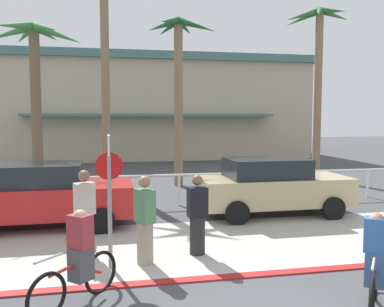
{
  "coord_description": "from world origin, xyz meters",
  "views": [
    {
      "loc": [
        -2.28,
        -4.87,
        2.91
      ],
      "look_at": [
        -0.07,
        6.0,
        1.92
      ],
      "focal_mm": 39.2,
      "sensor_mm": 36.0,
      "label": 1
    }
  ],
  "objects_px": {
    "palm_tree_2": "(105,33)",
    "palm_tree_3": "(179,64)",
    "palm_tree_1": "(34,67)",
    "pedestrian_0": "(85,215)",
    "stop_sign_bike_lane": "(109,182)",
    "cyclist_red_1": "(79,259)",
    "car_tan_2": "(272,186)",
    "pedestrian_1": "(145,224)",
    "pedestrian_2": "(197,218)",
    "palm_tree_4": "(318,56)",
    "cyclist_black_0": "(375,264)",
    "car_red_1": "(44,195)"
  },
  "relations": [
    {
      "from": "palm_tree_4",
      "to": "pedestrian_2",
      "type": "bearing_deg",
      "value": -128.63
    },
    {
      "from": "palm_tree_3",
      "to": "cyclist_red_1",
      "type": "distance_m",
      "value": 12.09
    },
    {
      "from": "car_red_1",
      "to": "pedestrian_0",
      "type": "xyz_separation_m",
      "value": [
        1.14,
        -2.39,
        -0.03
      ]
    },
    {
      "from": "palm_tree_2",
      "to": "pedestrian_2",
      "type": "bearing_deg",
      "value": -79.52
    },
    {
      "from": "car_tan_2",
      "to": "cyclist_red_1",
      "type": "bearing_deg",
      "value": -136.58
    },
    {
      "from": "palm_tree_1",
      "to": "car_tan_2",
      "type": "bearing_deg",
      "value": -29.87
    },
    {
      "from": "palm_tree_1",
      "to": "palm_tree_2",
      "type": "distance_m",
      "value": 4.09
    },
    {
      "from": "cyclist_red_1",
      "to": "pedestrian_1",
      "type": "bearing_deg",
      "value": 52.08
    },
    {
      "from": "pedestrian_1",
      "to": "pedestrian_2",
      "type": "xyz_separation_m",
      "value": [
        1.13,
        0.37,
        -0.03
      ]
    },
    {
      "from": "palm_tree_4",
      "to": "cyclist_black_0",
      "type": "bearing_deg",
      "value": -114.19
    },
    {
      "from": "pedestrian_2",
      "to": "pedestrian_1",
      "type": "bearing_deg",
      "value": -162.0
    },
    {
      "from": "stop_sign_bike_lane",
      "to": "pedestrian_2",
      "type": "xyz_separation_m",
      "value": [
        1.8,
        0.44,
        -0.89
      ]
    },
    {
      "from": "palm_tree_4",
      "to": "cyclist_black_0",
      "type": "distance_m",
      "value": 14.84
    },
    {
      "from": "pedestrian_0",
      "to": "pedestrian_2",
      "type": "distance_m",
      "value": 2.37
    },
    {
      "from": "pedestrian_0",
      "to": "car_tan_2",
      "type": "bearing_deg",
      "value": 25.97
    },
    {
      "from": "cyclist_red_1",
      "to": "pedestrian_2",
      "type": "xyz_separation_m",
      "value": [
        2.29,
        1.86,
        0.09
      ]
    },
    {
      "from": "palm_tree_1",
      "to": "cyclist_red_1",
      "type": "height_order",
      "value": "palm_tree_1"
    },
    {
      "from": "stop_sign_bike_lane",
      "to": "car_tan_2",
      "type": "height_order",
      "value": "stop_sign_bike_lane"
    },
    {
      "from": "palm_tree_2",
      "to": "palm_tree_3",
      "type": "relative_size",
      "value": 1.28
    },
    {
      "from": "pedestrian_0",
      "to": "palm_tree_2",
      "type": "bearing_deg",
      "value": 87.13
    },
    {
      "from": "palm_tree_2",
      "to": "pedestrian_1",
      "type": "relative_size",
      "value": 5.09
    },
    {
      "from": "palm_tree_3",
      "to": "car_red_1",
      "type": "distance_m",
      "value": 8.62
    },
    {
      "from": "palm_tree_1",
      "to": "palm_tree_3",
      "type": "xyz_separation_m",
      "value": [
        5.39,
        1.7,
        0.46
      ]
    },
    {
      "from": "palm_tree_3",
      "to": "palm_tree_4",
      "type": "bearing_deg",
      "value": 7.68
    },
    {
      "from": "palm_tree_2",
      "to": "cyclist_black_0",
      "type": "relative_size",
      "value": 5.98
    },
    {
      "from": "palm_tree_1",
      "to": "cyclist_black_0",
      "type": "xyz_separation_m",
      "value": [
        6.36,
        -10.13,
        -3.92
      ]
    },
    {
      "from": "palm_tree_2",
      "to": "car_red_1",
      "type": "xyz_separation_m",
      "value": [
        -1.61,
        -7.03,
        -5.55
      ]
    },
    {
      "from": "palm_tree_4",
      "to": "pedestrian_1",
      "type": "bearing_deg",
      "value": -131.39
    },
    {
      "from": "palm_tree_3",
      "to": "cyclist_black_0",
      "type": "height_order",
      "value": "palm_tree_3"
    },
    {
      "from": "palm_tree_2",
      "to": "car_tan_2",
      "type": "height_order",
      "value": "palm_tree_2"
    },
    {
      "from": "palm_tree_3",
      "to": "palm_tree_2",
      "type": "bearing_deg",
      "value": 160.41
    },
    {
      "from": "palm_tree_2",
      "to": "cyclist_black_0",
      "type": "xyz_separation_m",
      "value": [
        3.93,
        -12.89,
        -5.73
      ]
    },
    {
      "from": "palm_tree_4",
      "to": "car_tan_2",
      "type": "bearing_deg",
      "value": -126.14
    },
    {
      "from": "stop_sign_bike_lane",
      "to": "pedestrian_0",
      "type": "xyz_separation_m",
      "value": [
        -0.51,
        0.96,
        -0.84
      ]
    },
    {
      "from": "palm_tree_3",
      "to": "palm_tree_4",
      "type": "relative_size",
      "value": 0.88
    },
    {
      "from": "palm_tree_3",
      "to": "pedestrian_2",
      "type": "relative_size",
      "value": 4.11
    },
    {
      "from": "cyclist_red_1",
      "to": "pedestrian_2",
      "type": "relative_size",
      "value": 0.88
    },
    {
      "from": "palm_tree_3",
      "to": "pedestrian_2",
      "type": "height_order",
      "value": "palm_tree_3"
    },
    {
      "from": "stop_sign_bike_lane",
      "to": "car_tan_2",
      "type": "xyz_separation_m",
      "value": [
        4.71,
        3.5,
        -0.81
      ]
    },
    {
      "from": "stop_sign_bike_lane",
      "to": "pedestrian_1",
      "type": "height_order",
      "value": "stop_sign_bike_lane"
    },
    {
      "from": "palm_tree_1",
      "to": "pedestrian_0",
      "type": "height_order",
      "value": "palm_tree_1"
    },
    {
      "from": "pedestrian_0",
      "to": "pedestrian_2",
      "type": "xyz_separation_m",
      "value": [
        2.31,
        -0.52,
        -0.05
      ]
    },
    {
      "from": "palm_tree_1",
      "to": "palm_tree_2",
      "type": "xyz_separation_m",
      "value": [
        2.42,
        2.76,
        1.81
      ]
    },
    {
      "from": "stop_sign_bike_lane",
      "to": "palm_tree_2",
      "type": "height_order",
      "value": "palm_tree_2"
    },
    {
      "from": "pedestrian_0",
      "to": "stop_sign_bike_lane",
      "type": "bearing_deg",
      "value": -61.85
    },
    {
      "from": "car_tan_2",
      "to": "pedestrian_0",
      "type": "distance_m",
      "value": 5.81
    },
    {
      "from": "stop_sign_bike_lane",
      "to": "cyclist_red_1",
      "type": "relative_size",
      "value": 1.71
    },
    {
      "from": "pedestrian_1",
      "to": "pedestrian_2",
      "type": "distance_m",
      "value": 1.19
    },
    {
      "from": "palm_tree_2",
      "to": "stop_sign_bike_lane",
      "type": "bearing_deg",
      "value": -89.77
    },
    {
      "from": "cyclist_black_0",
      "to": "stop_sign_bike_lane",
      "type": "bearing_deg",
      "value": 147.17
    }
  ]
}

